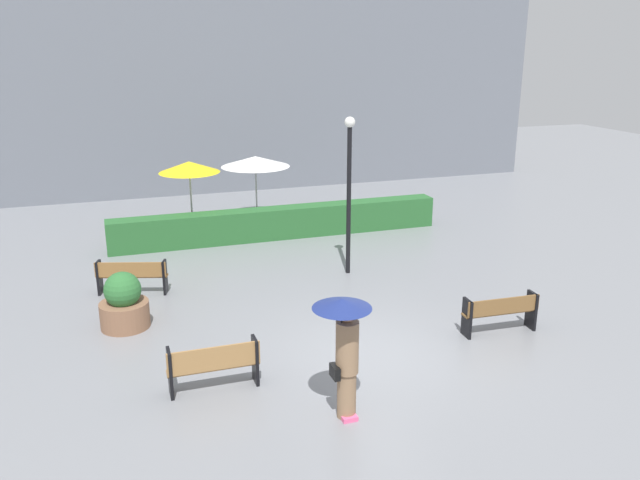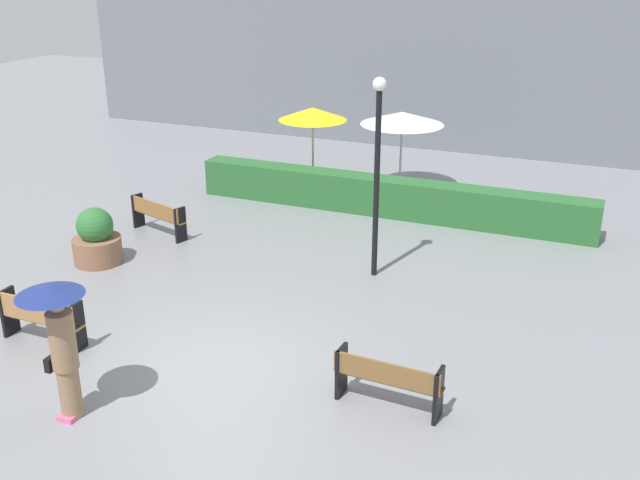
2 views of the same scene
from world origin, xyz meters
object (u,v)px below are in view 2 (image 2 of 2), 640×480
bench_far_left (157,214)px  planter_pot (96,239)px  bench_near_right (388,379)px  patio_umbrella_yellow (313,114)px  pedestrian_with_umbrella (59,334)px  bench_near_left (40,317)px  patio_umbrella_white (402,118)px  lamp_post (377,159)px

bench_far_left → planter_pot: size_ratio=1.36×
bench_near_right → patio_umbrella_yellow: bearing=119.0°
pedestrian_with_umbrella → bench_near_left: bearing=140.9°
patio_umbrella_yellow → bench_near_right: bearing=-61.0°
bench_near_right → bench_near_left: size_ratio=1.02×
bench_far_left → patio_umbrella_yellow: (2.13, 4.68, 1.73)m
bench_near_right → bench_far_left: bench_far_left is taller
pedestrian_with_umbrella → bench_far_left: bearing=114.2°
planter_pot → patio_umbrella_yellow: 7.27m
pedestrian_with_umbrella → patio_umbrella_white: bearing=83.6°
planter_pot → lamp_post: size_ratio=0.30×
bench_far_left → patio_umbrella_white: 7.32m
pedestrian_with_umbrella → patio_umbrella_white: 12.51m
patio_umbrella_yellow → bench_far_left: bearing=-114.5°
lamp_post → bench_near_left: bearing=-131.7°
bench_near_right → planter_pot: bearing=159.5°
patio_umbrella_white → bench_near_left: bearing=-107.0°
bench_near_right → patio_umbrella_yellow: (-5.28, 9.52, 1.74)m
bench_near_right → bench_near_left: 6.27m
bench_far_left → planter_pot: bearing=-97.5°
bench_near_right → lamp_post: lamp_post is taller
pedestrian_with_umbrella → planter_pot: pedestrian_with_umbrella is taller
bench_near_left → pedestrian_with_umbrella: size_ratio=0.77×
bench_far_left → lamp_post: 6.02m
lamp_post → patio_umbrella_white: (-1.18, 5.80, -0.42)m
lamp_post → patio_umbrella_yellow: (-3.52, 4.92, -0.31)m
bench_near_right → lamp_post: bearing=110.9°
bench_near_right → planter_pot: (-7.67, 2.87, 0.04)m
bench_near_left → patio_umbrella_yellow: 10.16m
bench_far_left → planter_pot: planter_pot is taller
patio_umbrella_white → pedestrian_with_umbrella: bearing=-96.4°
bench_near_right → bench_far_left: size_ratio=0.97×
bench_near_left → lamp_post: 7.06m
patio_umbrella_yellow → patio_umbrella_white: size_ratio=1.04×
bench_near_left → bench_far_left: 5.41m
bench_far_left → patio_umbrella_white: (4.47, 5.56, 1.62)m
bench_far_left → pedestrian_with_umbrella: 7.55m
planter_pot → patio_umbrella_yellow: bearing=70.2°
patio_umbrella_white → lamp_post: bearing=-78.5°
bench_near_right → patio_umbrella_white: bearing=105.8°
bench_far_left → pedestrian_with_umbrella: (3.07, -6.84, 0.86)m
pedestrian_with_umbrella → patio_umbrella_white: (1.40, 12.41, 0.76)m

